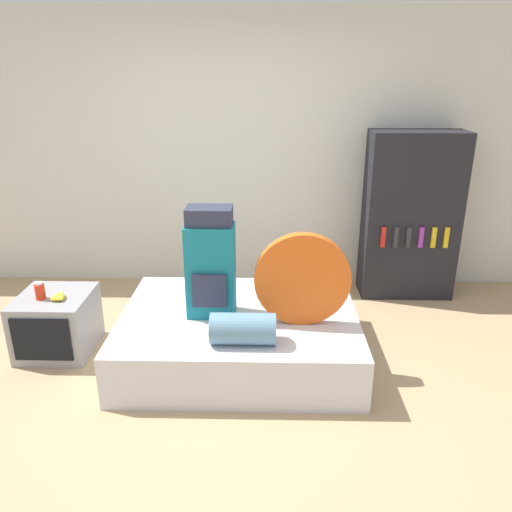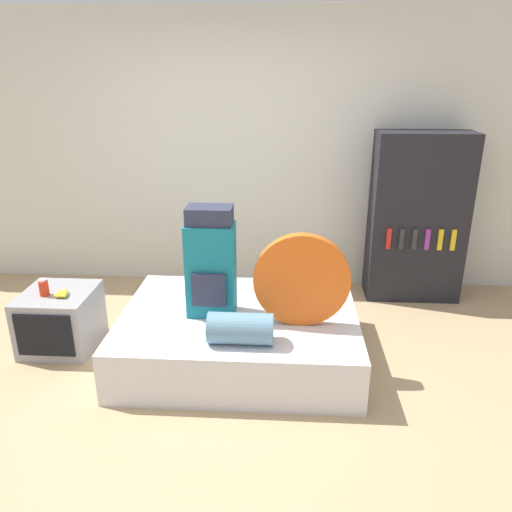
{
  "view_description": "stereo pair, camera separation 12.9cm",
  "coord_description": "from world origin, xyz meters",
  "px_view_note": "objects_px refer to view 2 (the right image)",
  "views": [
    {
      "loc": [
        0.33,
        -2.77,
        2.06
      ],
      "look_at": [
        0.25,
        0.52,
        0.83
      ],
      "focal_mm": 35.0,
      "sensor_mm": 36.0,
      "label": 1
    },
    {
      "loc": [
        0.45,
        -2.76,
        2.06
      ],
      "look_at": [
        0.25,
        0.52,
        0.83
      ],
      "focal_mm": 35.0,
      "sensor_mm": 36.0,
      "label": 2
    }
  ],
  "objects_px": {
    "sleeping_roll": "(241,328)",
    "tent_bag": "(302,280)",
    "television": "(61,319)",
    "canister": "(44,288)",
    "backpack": "(211,264)",
    "bookshelf": "(417,218)"
  },
  "relations": [
    {
      "from": "sleeping_roll",
      "to": "bookshelf",
      "type": "xyz_separation_m",
      "value": [
        1.49,
        1.64,
        0.3
      ]
    },
    {
      "from": "tent_bag",
      "to": "television",
      "type": "distance_m",
      "value": 1.93
    },
    {
      "from": "backpack",
      "to": "bookshelf",
      "type": "distance_m",
      "value": 2.13
    },
    {
      "from": "canister",
      "to": "sleeping_roll",
      "type": "bearing_deg",
      "value": -16.56
    },
    {
      "from": "sleeping_roll",
      "to": "bookshelf",
      "type": "relative_size",
      "value": 0.27
    },
    {
      "from": "backpack",
      "to": "canister",
      "type": "distance_m",
      "value": 1.3
    },
    {
      "from": "tent_bag",
      "to": "sleeping_roll",
      "type": "xyz_separation_m",
      "value": [
        -0.4,
        -0.29,
        -0.23
      ]
    },
    {
      "from": "tent_bag",
      "to": "sleeping_roll",
      "type": "relative_size",
      "value": 1.55
    },
    {
      "from": "tent_bag",
      "to": "television",
      "type": "relative_size",
      "value": 1.19
    },
    {
      "from": "television",
      "to": "bookshelf",
      "type": "relative_size",
      "value": 0.36
    },
    {
      "from": "tent_bag",
      "to": "sleeping_roll",
      "type": "bearing_deg",
      "value": -144.04
    },
    {
      "from": "sleeping_roll",
      "to": "canister",
      "type": "bearing_deg",
      "value": 163.44
    },
    {
      "from": "sleeping_roll",
      "to": "canister",
      "type": "relative_size",
      "value": 3.23
    },
    {
      "from": "backpack",
      "to": "canister",
      "type": "xyz_separation_m",
      "value": [
        -1.28,
        0.04,
        -0.24
      ]
    },
    {
      "from": "backpack",
      "to": "television",
      "type": "relative_size",
      "value": 1.43
    },
    {
      "from": "canister",
      "to": "television",
      "type": "bearing_deg",
      "value": 38.98
    },
    {
      "from": "sleeping_roll",
      "to": "tent_bag",
      "type": "bearing_deg",
      "value": 35.96
    },
    {
      "from": "bookshelf",
      "to": "canister",
      "type": "bearing_deg",
      "value": -158.44
    },
    {
      "from": "television",
      "to": "canister",
      "type": "height_order",
      "value": "canister"
    },
    {
      "from": "bookshelf",
      "to": "sleeping_roll",
      "type": "bearing_deg",
      "value": -132.15
    },
    {
      "from": "tent_bag",
      "to": "canister",
      "type": "distance_m",
      "value": 1.94
    },
    {
      "from": "backpack",
      "to": "bookshelf",
      "type": "xyz_separation_m",
      "value": [
        1.73,
        1.23,
        0.01
      ]
    }
  ]
}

